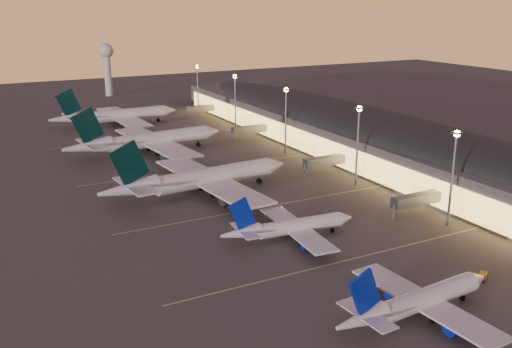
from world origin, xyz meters
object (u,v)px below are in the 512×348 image
object	(u,v)px
airliner_wide_mid	(147,141)
radar_tower	(107,61)
airliner_wide_far	(116,116)
airliner_wide_near	(200,179)
baggage_tug_b	(483,277)
airliner_narrow_south	(417,302)
airliner_narrow_north	(289,227)

from	to	relation	value
airliner_wide_mid	radar_tower	world-z (taller)	radar_tower
airliner_wide_far	radar_tower	bearing A→B (deg)	76.00
airliner_wide_near	radar_tower	size ratio (longest dim) A/B	1.94
airliner_wide_mid	baggage_tug_b	bearing A→B (deg)	-82.38
airliner_narrow_south	airliner_wide_mid	world-z (taller)	airliner_wide_mid
airliner_narrow_south	airliner_wide_far	xyz separation A→B (m)	(-5.48, 197.86, 1.51)
baggage_tug_b	airliner_wide_far	bearing A→B (deg)	65.34
airliner_narrow_south	airliner_wide_mid	size ratio (longest dim) A/B	0.59
airliner_wide_mid	airliner_wide_far	bearing A→B (deg)	81.61
airliner_narrow_south	airliner_narrow_north	size ratio (longest dim) A/B	1.06
airliner_wide_near	baggage_tug_b	size ratio (longest dim) A/B	15.67
baggage_tug_b	airliner_wide_mid	bearing A→B (deg)	70.03
airliner_wide_near	radar_tower	world-z (taller)	radar_tower
airliner_narrow_north	radar_tower	bearing A→B (deg)	91.33
airliner_wide_near	airliner_wide_far	xyz separation A→B (m)	(3.19, 112.81, -0.16)
baggage_tug_b	airliner_wide_near	bearing A→B (deg)	78.94
airliner_wide_mid	airliner_narrow_south	bearing A→B (deg)	-92.46
airliner_narrow_south	radar_tower	size ratio (longest dim) A/B	1.17
radar_tower	baggage_tug_b	xyz separation A→B (m)	(9.70, -286.04, -21.35)
airliner_narrow_north	airliner_wide_near	xyz separation A→B (m)	(-6.63, 42.19, 1.86)
airliner_wide_mid	airliner_narrow_north	bearing A→B (deg)	-92.20
airliner_narrow_south	baggage_tug_b	xyz separation A→B (m)	(23.99, 5.43, -2.99)
airliner_narrow_south	airliner_wide_mid	xyz separation A→B (m)	(-8.12, 140.28, 1.81)
airliner_narrow_north	airliner_wide_mid	size ratio (longest dim) A/B	0.56
airliner_narrow_south	airliner_wide_near	xyz separation A→B (m)	(-8.67, 85.05, 1.67)
airliner_wide_mid	airliner_wide_far	xyz separation A→B (m)	(2.64, 57.58, -0.30)
airliner_wide_near	airliner_wide_mid	bearing A→B (deg)	84.10
airliner_narrow_south	airliner_narrow_north	distance (m)	42.91
airliner_wide_near	baggage_tug_b	world-z (taller)	airliner_wide_near
airliner_narrow_north	airliner_wide_mid	bearing A→B (deg)	98.66
airliner_narrow_north	airliner_wide_near	world-z (taller)	airliner_wide_near
airliner_wide_mid	baggage_tug_b	world-z (taller)	airliner_wide_mid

